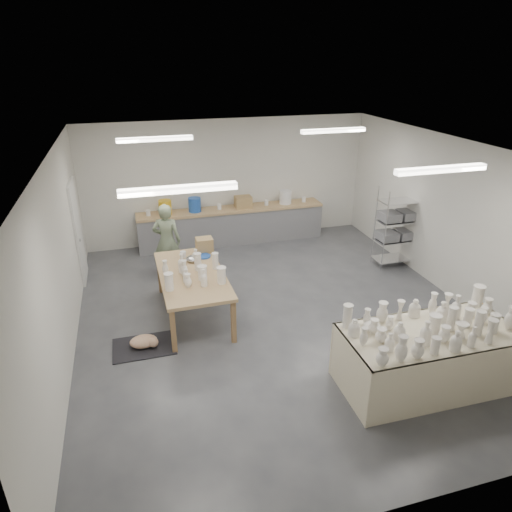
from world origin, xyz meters
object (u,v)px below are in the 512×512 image
object	(u,v)px
potter	(167,241)
red_stool	(168,258)
drying_table	(428,355)
work_table	(194,272)

from	to	relation	value
potter	red_stool	xyz separation A→B (m)	(0.00, 0.27, -0.51)
drying_table	potter	bearing A→B (deg)	125.68
red_stool	drying_table	bearing A→B (deg)	-56.54
drying_table	potter	xyz separation A→B (m)	(-3.18, 4.54, 0.32)
work_table	potter	bearing A→B (deg)	99.43
potter	red_stool	size ratio (longest dim) A/B	3.91
drying_table	work_table	xyz separation A→B (m)	(-2.88, 2.86, 0.36)
drying_table	work_table	world-z (taller)	drying_table
potter	work_table	bearing A→B (deg)	117.09
drying_table	work_table	distance (m)	4.08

